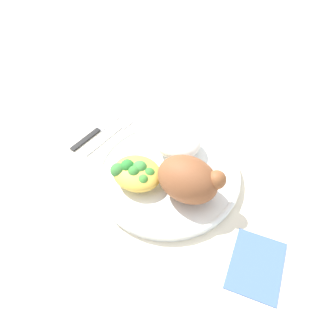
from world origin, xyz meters
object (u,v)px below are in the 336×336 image
(roasted_chicken, at_px, (189,179))
(rice_pile, at_px, (178,142))
(knife, at_px, (98,130))
(mac_cheese_with_broccoli, at_px, (136,173))
(plate, at_px, (168,174))
(napkin, at_px, (256,265))
(fork, at_px, (111,134))

(roasted_chicken, height_order, rice_pile, roasted_chicken)
(rice_pile, distance_m, knife, 0.20)
(mac_cheese_with_broccoli, bearing_deg, plate, 48.24)
(roasted_chicken, distance_m, napkin, 0.18)
(rice_pile, height_order, napkin, rice_pile)
(rice_pile, bearing_deg, mac_cheese_with_broccoli, -105.41)
(plate, bearing_deg, knife, 169.92)
(fork, bearing_deg, knife, -171.35)
(roasted_chicken, xyz_separation_m, fork, (-0.23, 0.07, -0.06))
(plate, relative_size, fork, 1.97)
(knife, relative_size, napkin, 1.72)
(knife, bearing_deg, rice_pile, 6.84)
(rice_pile, height_order, mac_cheese_with_broccoli, same)
(knife, distance_m, napkin, 0.43)
(roasted_chicken, xyz_separation_m, rice_pile, (-0.07, 0.08, -0.02))
(plate, bearing_deg, mac_cheese_with_broccoli, -131.76)
(mac_cheese_with_broccoli, bearing_deg, knife, 153.16)
(rice_pile, distance_m, fork, 0.16)
(plate, bearing_deg, rice_pile, 101.58)
(roasted_chicken, distance_m, knife, 0.27)
(plate, height_order, roasted_chicken, roasted_chicken)
(fork, bearing_deg, napkin, -17.96)
(fork, height_order, napkin, fork)
(mac_cheese_with_broccoli, bearing_deg, roasted_chicken, 11.91)
(roasted_chicken, bearing_deg, plate, 155.88)
(mac_cheese_with_broccoli, distance_m, napkin, 0.26)
(roasted_chicken, relative_size, mac_cheese_with_broccoli, 1.27)
(plate, height_order, napkin, plate)
(rice_pile, bearing_deg, knife, -173.16)
(plate, xyz_separation_m, rice_pile, (-0.01, 0.06, 0.03))
(roasted_chicken, bearing_deg, knife, 166.69)
(fork, relative_size, knife, 0.75)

